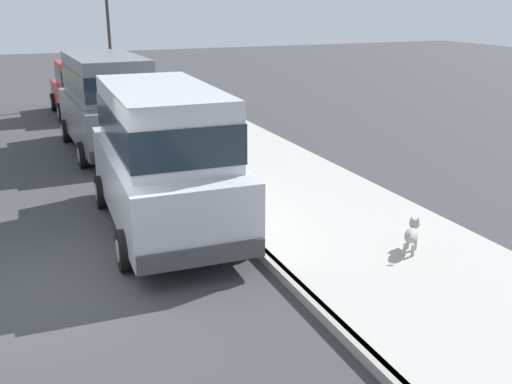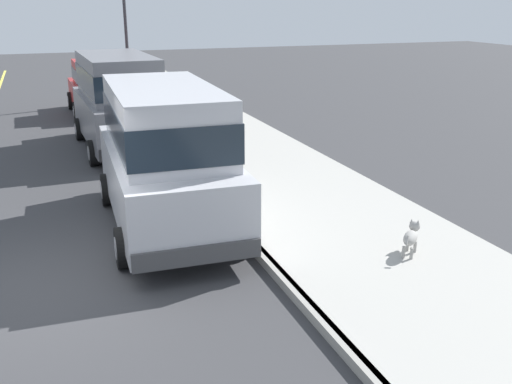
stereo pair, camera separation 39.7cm
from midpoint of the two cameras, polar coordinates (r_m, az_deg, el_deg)
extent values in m
plane|color=#38383A|center=(8.80, -18.58, -8.95)|extent=(80.00, 80.00, 0.00)
cube|color=gray|center=(9.32, 1.44, -5.88)|extent=(0.16, 64.00, 0.14)
cube|color=#A8A59E|center=(10.07, 11.04, -4.32)|extent=(3.60, 64.00, 0.14)
cube|color=#BCBCC1|center=(10.35, -7.66, 1.20)|extent=(2.06, 4.86, 1.10)
cube|color=#BCBCC1|center=(10.08, -7.93, 7.18)|extent=(1.80, 3.85, 1.10)
cube|color=#19232D|center=(10.10, -7.91, 6.72)|extent=(1.84, 3.90, 0.61)
cube|color=#424243|center=(12.69, -9.61, 2.40)|extent=(1.87, 0.26, 0.28)
cube|color=#424243|center=(8.34, -4.46, -6.03)|extent=(1.87, 0.26, 0.28)
cylinder|color=black|center=(11.81, -13.46, 0.22)|extent=(0.24, 0.65, 0.64)
cylinder|color=#9E9EA3|center=(11.81, -13.46, 0.22)|extent=(0.25, 0.36, 0.35)
cylinder|color=black|center=(12.09, -4.48, 1.11)|extent=(0.24, 0.65, 0.64)
cylinder|color=#9E9EA3|center=(12.09, -4.48, 1.11)|extent=(0.25, 0.36, 0.35)
cylinder|color=black|center=(9.03, -11.66, -5.37)|extent=(0.24, 0.65, 0.64)
cylinder|color=#9E9EA3|center=(9.03, -11.66, -5.37)|extent=(0.25, 0.36, 0.35)
cylinder|color=black|center=(9.39, -0.07, -4.01)|extent=(0.24, 0.65, 0.64)
cylinder|color=#9E9EA3|center=(9.39, -0.07, -4.01)|extent=(0.25, 0.36, 0.35)
cube|color=#EAEACC|center=(12.51, -12.44, 4.71)|extent=(0.28, 0.09, 0.14)
cube|color=#EAEACC|center=(12.67, -7.13, 5.18)|extent=(0.28, 0.09, 0.14)
cube|color=slate|center=(16.22, -12.49, 7.19)|extent=(2.08, 4.87, 1.10)
cube|color=slate|center=(16.05, -12.77, 11.04)|extent=(1.82, 3.86, 1.10)
cube|color=#19232D|center=(16.06, -12.74, 10.75)|extent=(1.86, 3.90, 0.61)
cube|color=#252527|center=(18.57, -13.74, 7.19)|extent=(1.87, 0.27, 0.28)
cube|color=#252527|center=(14.05, -10.63, 3.90)|extent=(1.87, 0.27, 0.28)
cylinder|color=black|center=(17.65, -16.30, 5.94)|extent=(0.24, 0.65, 0.64)
cylinder|color=#9E9EA3|center=(17.65, -16.30, 5.94)|extent=(0.25, 0.36, 0.35)
cylinder|color=black|center=(17.94, -10.25, 6.58)|extent=(0.24, 0.65, 0.64)
cylinder|color=#9E9EA3|center=(17.94, -10.25, 6.58)|extent=(0.25, 0.36, 0.35)
cylinder|color=black|center=(14.76, -14.92, 3.72)|extent=(0.24, 0.65, 0.64)
cylinder|color=#9E9EA3|center=(14.76, -14.92, 3.72)|extent=(0.25, 0.36, 0.35)
cylinder|color=black|center=(15.11, -7.77, 4.51)|extent=(0.24, 0.65, 0.64)
cylinder|color=#9E9EA3|center=(15.11, -7.77, 4.51)|extent=(0.25, 0.36, 0.35)
cube|color=#EAEACC|center=(18.43, -15.71, 8.76)|extent=(0.28, 0.09, 0.14)
cube|color=#EAEACC|center=(18.60, -12.08, 9.12)|extent=(0.28, 0.09, 0.14)
cube|color=red|center=(21.72, -14.72, 9.32)|extent=(1.81, 3.74, 0.76)
cube|color=red|center=(21.37, -14.80, 11.29)|extent=(1.56, 1.94, 0.80)
cube|color=#19232D|center=(21.38, -14.79, 11.13)|extent=(1.60, 1.98, 0.44)
cube|color=#400A0A|center=(23.52, -15.26, 9.34)|extent=(1.69, 0.24, 0.28)
cube|color=#400A0A|center=(19.99, -13.97, 7.94)|extent=(1.69, 0.24, 0.28)
cylinder|color=black|center=(22.82, -17.19, 8.55)|extent=(0.24, 0.65, 0.64)
cylinder|color=#9E9EA3|center=(22.82, -17.19, 8.55)|extent=(0.25, 0.36, 0.35)
cylinder|color=black|center=(23.01, -12.88, 8.98)|extent=(0.24, 0.65, 0.64)
cylinder|color=#9E9EA3|center=(23.01, -12.88, 8.98)|extent=(0.25, 0.36, 0.35)
cylinder|color=black|center=(20.56, -16.60, 7.60)|extent=(0.24, 0.65, 0.64)
cylinder|color=#9E9EA3|center=(20.56, -16.60, 7.60)|extent=(0.25, 0.36, 0.35)
cylinder|color=black|center=(20.78, -11.84, 8.08)|extent=(0.24, 0.65, 0.64)
cylinder|color=#9E9EA3|center=(20.78, -11.84, 8.08)|extent=(0.25, 0.36, 0.35)
cube|color=#EAEACC|center=(23.45, -16.65, 10.07)|extent=(0.28, 0.09, 0.14)
cube|color=#EAEACC|center=(23.57, -14.04, 10.32)|extent=(0.28, 0.09, 0.14)
ellipsoid|color=#999691|center=(9.29, 16.08, -4.37)|extent=(0.45, 0.45, 0.20)
cylinder|color=#999691|center=(9.50, 15.77, -5.08)|extent=(0.05, 0.05, 0.18)
cylinder|color=#999691|center=(9.48, 16.48, -5.19)|extent=(0.05, 0.05, 0.18)
cylinder|color=#999691|center=(9.25, 15.46, -5.70)|extent=(0.05, 0.05, 0.18)
cylinder|color=#999691|center=(9.23, 16.19, -5.81)|extent=(0.05, 0.05, 0.18)
sphere|color=#999691|center=(9.53, 16.44, -3.25)|extent=(0.17, 0.17, 0.17)
ellipsoid|color=#54524F|center=(9.62, 16.52, -3.18)|extent=(0.13, 0.13, 0.06)
cone|color=#999691|center=(9.49, 16.18, -2.75)|extent=(0.06, 0.06, 0.07)
cone|color=#999691|center=(9.48, 16.77, -2.83)|extent=(0.06, 0.06, 0.07)
cylinder|color=#999691|center=(9.03, 15.82, -4.60)|extent=(0.11, 0.11, 0.13)
cylinder|color=#2D2D33|center=(23.83, -12.06, 14.00)|extent=(0.12, 0.12, 4.20)
camera|label=1|loc=(0.20, -88.82, 0.39)|focal=40.82mm
camera|label=2|loc=(0.20, 91.18, -0.39)|focal=40.82mm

